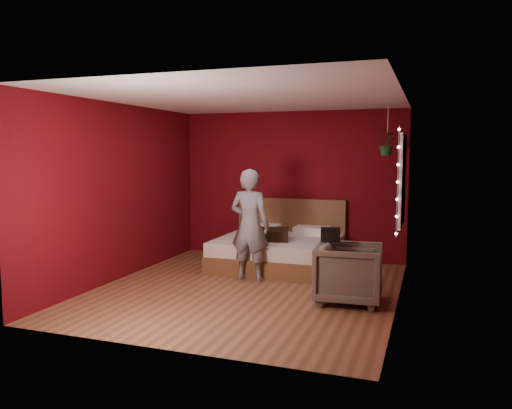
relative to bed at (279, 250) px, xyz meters
name	(u,v)px	position (x,y,z in m)	size (l,w,h in m)	color
floor	(247,289)	(-0.02, -1.47, -0.28)	(4.50, 4.50, 0.00)	#905A39
room_walls	(247,167)	(-0.02, -1.47, 1.40)	(4.04, 4.54, 2.62)	#59090C
window	(402,180)	(1.94, -0.57, 1.22)	(0.05, 0.97, 1.27)	white
fairy_lights	(398,182)	(1.92, -1.09, 1.22)	(0.04, 0.04, 1.45)	silver
bed	(279,250)	(0.00, 0.00, 0.00)	(1.94, 1.65, 1.07)	brown
person	(250,225)	(-0.16, -0.97, 0.54)	(0.60, 0.39, 1.65)	gray
armchair	(349,273)	(1.40, -1.60, 0.09)	(0.80, 0.82, 0.74)	#5A5647
handbag	(330,234)	(1.13, -1.48, 0.56)	(0.25, 0.12, 0.18)	black
throw_pillow	(272,234)	(-0.04, -0.25, 0.30)	(0.50, 0.50, 0.18)	black
hanging_plant	(387,144)	(1.68, 0.09, 1.73)	(0.38, 0.35, 0.77)	silver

